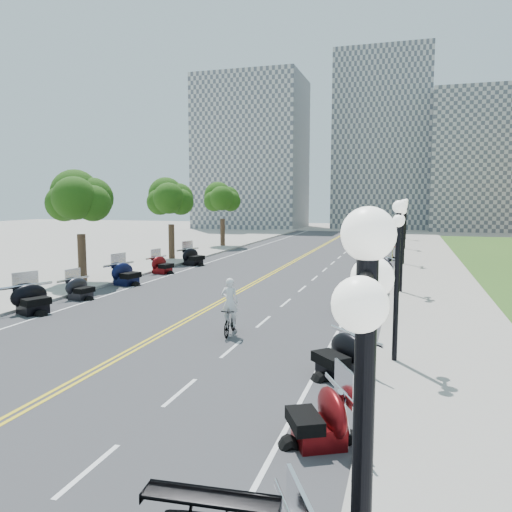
% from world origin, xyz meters
% --- Properties ---
extents(ground, '(160.00, 160.00, 0.00)m').
position_xyz_m(ground, '(0.00, 0.00, 0.00)').
color(ground, gray).
extents(road, '(16.00, 90.00, 0.01)m').
position_xyz_m(road, '(0.00, 10.00, 0.00)').
color(road, '#333335').
rests_on(road, ground).
extents(centerline_yellow_a, '(0.12, 90.00, 0.00)m').
position_xyz_m(centerline_yellow_a, '(-0.12, 10.00, 0.01)').
color(centerline_yellow_a, yellow).
rests_on(centerline_yellow_a, road).
extents(centerline_yellow_b, '(0.12, 90.00, 0.00)m').
position_xyz_m(centerline_yellow_b, '(0.12, 10.00, 0.01)').
color(centerline_yellow_b, yellow).
rests_on(centerline_yellow_b, road).
extents(edge_line_north, '(0.12, 90.00, 0.00)m').
position_xyz_m(edge_line_north, '(6.40, 10.00, 0.01)').
color(edge_line_north, white).
rests_on(edge_line_north, road).
extents(edge_line_south, '(0.12, 90.00, 0.00)m').
position_xyz_m(edge_line_south, '(-6.40, 10.00, 0.01)').
color(edge_line_south, white).
rests_on(edge_line_south, road).
extents(lane_dash_2, '(0.12, 2.00, 0.00)m').
position_xyz_m(lane_dash_2, '(3.20, -16.00, 0.01)').
color(lane_dash_2, white).
rests_on(lane_dash_2, road).
extents(lane_dash_3, '(0.12, 2.00, 0.00)m').
position_xyz_m(lane_dash_3, '(3.20, -12.00, 0.01)').
color(lane_dash_3, white).
rests_on(lane_dash_3, road).
extents(lane_dash_4, '(0.12, 2.00, 0.00)m').
position_xyz_m(lane_dash_4, '(3.20, -8.00, 0.01)').
color(lane_dash_4, white).
rests_on(lane_dash_4, road).
extents(lane_dash_5, '(0.12, 2.00, 0.00)m').
position_xyz_m(lane_dash_5, '(3.20, -4.00, 0.01)').
color(lane_dash_5, white).
rests_on(lane_dash_5, road).
extents(lane_dash_6, '(0.12, 2.00, 0.00)m').
position_xyz_m(lane_dash_6, '(3.20, 0.00, 0.01)').
color(lane_dash_6, white).
rests_on(lane_dash_6, road).
extents(lane_dash_7, '(0.12, 2.00, 0.00)m').
position_xyz_m(lane_dash_7, '(3.20, 4.00, 0.01)').
color(lane_dash_7, white).
rests_on(lane_dash_7, road).
extents(lane_dash_8, '(0.12, 2.00, 0.00)m').
position_xyz_m(lane_dash_8, '(3.20, 8.00, 0.01)').
color(lane_dash_8, white).
rests_on(lane_dash_8, road).
extents(lane_dash_9, '(0.12, 2.00, 0.00)m').
position_xyz_m(lane_dash_9, '(3.20, 12.00, 0.01)').
color(lane_dash_9, white).
rests_on(lane_dash_9, road).
extents(lane_dash_10, '(0.12, 2.00, 0.00)m').
position_xyz_m(lane_dash_10, '(3.20, 16.00, 0.01)').
color(lane_dash_10, white).
rests_on(lane_dash_10, road).
extents(lane_dash_11, '(0.12, 2.00, 0.00)m').
position_xyz_m(lane_dash_11, '(3.20, 20.00, 0.01)').
color(lane_dash_11, white).
rests_on(lane_dash_11, road).
extents(lane_dash_12, '(0.12, 2.00, 0.00)m').
position_xyz_m(lane_dash_12, '(3.20, 24.00, 0.01)').
color(lane_dash_12, white).
rests_on(lane_dash_12, road).
extents(lane_dash_13, '(0.12, 2.00, 0.00)m').
position_xyz_m(lane_dash_13, '(3.20, 28.00, 0.01)').
color(lane_dash_13, white).
rests_on(lane_dash_13, road).
extents(lane_dash_14, '(0.12, 2.00, 0.00)m').
position_xyz_m(lane_dash_14, '(3.20, 32.00, 0.01)').
color(lane_dash_14, white).
rests_on(lane_dash_14, road).
extents(lane_dash_15, '(0.12, 2.00, 0.00)m').
position_xyz_m(lane_dash_15, '(3.20, 36.00, 0.01)').
color(lane_dash_15, white).
rests_on(lane_dash_15, road).
extents(lane_dash_16, '(0.12, 2.00, 0.00)m').
position_xyz_m(lane_dash_16, '(3.20, 40.00, 0.01)').
color(lane_dash_16, white).
rests_on(lane_dash_16, road).
extents(lane_dash_17, '(0.12, 2.00, 0.00)m').
position_xyz_m(lane_dash_17, '(3.20, 44.00, 0.01)').
color(lane_dash_17, white).
rests_on(lane_dash_17, road).
extents(lane_dash_18, '(0.12, 2.00, 0.00)m').
position_xyz_m(lane_dash_18, '(3.20, 48.00, 0.01)').
color(lane_dash_18, white).
rests_on(lane_dash_18, road).
extents(lane_dash_19, '(0.12, 2.00, 0.00)m').
position_xyz_m(lane_dash_19, '(3.20, 52.00, 0.01)').
color(lane_dash_19, white).
rests_on(lane_dash_19, road).
extents(sidewalk_north, '(5.00, 90.00, 0.15)m').
position_xyz_m(sidewalk_north, '(10.50, 10.00, 0.07)').
color(sidewalk_north, '#9E9991').
rests_on(sidewalk_north, ground).
extents(sidewalk_south, '(5.00, 90.00, 0.15)m').
position_xyz_m(sidewalk_south, '(-10.50, 10.00, 0.07)').
color(sidewalk_south, '#9E9991').
rests_on(sidewalk_south, ground).
extents(distant_block_a, '(18.00, 14.00, 26.00)m').
position_xyz_m(distant_block_a, '(-18.00, 62.00, 13.00)').
color(distant_block_a, gray).
rests_on(distant_block_a, ground).
extents(distant_block_b, '(16.00, 12.00, 30.00)m').
position_xyz_m(distant_block_b, '(4.00, 68.00, 15.00)').
color(distant_block_b, gray).
rests_on(distant_block_b, ground).
extents(distant_block_c, '(20.00, 14.00, 22.00)m').
position_xyz_m(distant_block_c, '(22.00, 65.00, 11.00)').
color(distant_block_c, gray).
rests_on(distant_block_c, ground).
extents(street_lamp_1, '(0.50, 1.20, 4.90)m').
position_xyz_m(street_lamp_1, '(8.60, -8.00, 2.60)').
color(street_lamp_1, black).
rests_on(street_lamp_1, sidewalk_north).
extents(street_lamp_2, '(0.50, 1.20, 4.90)m').
position_xyz_m(street_lamp_2, '(8.60, 4.00, 2.60)').
color(street_lamp_2, black).
rests_on(street_lamp_2, sidewalk_north).
extents(street_lamp_3, '(0.50, 1.20, 4.90)m').
position_xyz_m(street_lamp_3, '(8.60, 16.00, 2.60)').
color(street_lamp_3, black).
rests_on(street_lamp_3, sidewalk_north).
extents(street_lamp_4, '(0.50, 1.20, 4.90)m').
position_xyz_m(street_lamp_4, '(8.60, 28.00, 2.60)').
color(street_lamp_4, black).
rests_on(street_lamp_4, sidewalk_north).
extents(street_lamp_5, '(0.50, 1.20, 4.90)m').
position_xyz_m(street_lamp_5, '(8.60, 40.00, 2.60)').
color(street_lamp_5, black).
rests_on(street_lamp_5, sidewalk_north).
extents(tree_2, '(4.80, 4.80, 9.20)m').
position_xyz_m(tree_2, '(-10.00, 2.00, 4.75)').
color(tree_2, '#235619').
rests_on(tree_2, sidewalk_south).
extents(tree_3, '(4.80, 4.80, 9.20)m').
position_xyz_m(tree_3, '(-10.00, 14.00, 4.75)').
color(tree_3, '#235619').
rests_on(tree_3, sidewalk_south).
extents(tree_4, '(4.80, 4.80, 9.20)m').
position_xyz_m(tree_4, '(-10.00, 26.00, 4.75)').
color(tree_4, '#235619').
rests_on(tree_4, sidewalk_south).
extents(motorcycle_n_2, '(2.59, 2.59, 1.34)m').
position_xyz_m(motorcycle_n_2, '(7.21, -13.69, 0.67)').
color(motorcycle_n_2, '#590A0C').
rests_on(motorcycle_n_2, road).
extents(motorcycle_n_3, '(2.89, 2.89, 1.43)m').
position_xyz_m(motorcycle_n_3, '(7.11, -9.55, 0.72)').
color(motorcycle_n_3, black).
rests_on(motorcycle_n_3, road).
extents(motorcycle_n_5, '(2.19, 2.19, 1.52)m').
position_xyz_m(motorcycle_n_5, '(6.77, -1.63, 0.76)').
color(motorcycle_n_5, black).
rests_on(motorcycle_n_5, road).
extents(motorcycle_n_6, '(2.04, 2.04, 1.37)m').
position_xyz_m(motorcycle_n_6, '(7.01, 3.37, 0.69)').
color(motorcycle_n_6, '#590A0C').
rests_on(motorcycle_n_6, road).
extents(motorcycle_n_7, '(2.08, 2.08, 1.34)m').
position_xyz_m(motorcycle_n_7, '(6.92, 7.87, 0.67)').
color(motorcycle_n_7, black).
rests_on(motorcycle_n_7, road).
extents(motorcycle_n_8, '(2.65, 2.65, 1.36)m').
position_xyz_m(motorcycle_n_8, '(7.16, 11.15, 0.68)').
color(motorcycle_n_8, black).
rests_on(motorcycle_n_8, road).
extents(motorcycle_n_9, '(2.56, 2.56, 1.41)m').
position_xyz_m(motorcycle_n_9, '(6.84, 15.68, 0.70)').
color(motorcycle_n_9, black).
rests_on(motorcycle_n_9, road).
extents(motorcycle_n_10, '(2.85, 2.85, 1.48)m').
position_xyz_m(motorcycle_n_10, '(7.04, 19.55, 0.74)').
color(motorcycle_n_10, '#590A0C').
rests_on(motorcycle_n_10, road).
extents(motorcycle_s_4, '(2.80, 2.80, 1.49)m').
position_xyz_m(motorcycle_s_4, '(-7.14, -5.55, 0.75)').
color(motorcycle_s_4, black).
rests_on(motorcycle_s_4, road).
extents(motorcycle_s_5, '(2.10, 2.10, 1.26)m').
position_xyz_m(motorcycle_s_5, '(-7.10, -2.18, 0.63)').
color(motorcycle_s_5, black).
rests_on(motorcycle_s_5, road).
extents(motorcycle_s_6, '(2.57, 2.57, 1.52)m').
position_xyz_m(motorcycle_s_6, '(-7.13, 2.25, 0.76)').
color(motorcycle_s_6, black).
rests_on(motorcycle_s_6, road).
extents(motorcycle_s_7, '(2.23, 2.23, 1.36)m').
position_xyz_m(motorcycle_s_7, '(-7.22, 7.01, 0.68)').
color(motorcycle_s_7, '#590A0C').
rests_on(motorcycle_s_7, road).
extents(motorcycle_s_8, '(2.70, 2.70, 1.51)m').
position_xyz_m(motorcycle_s_8, '(-6.91, 11.50, 0.75)').
color(motorcycle_s_8, black).
rests_on(motorcycle_s_8, road).
extents(bicycle, '(0.69, 1.80, 1.05)m').
position_xyz_m(bicycle, '(2.54, -6.28, 0.53)').
color(bicycle, '#A51414').
rests_on(bicycle, road).
extents(cyclist_rider, '(0.67, 0.44, 1.84)m').
position_xyz_m(cyclist_rider, '(2.54, -6.28, 1.97)').
color(cyclist_rider, white).
rests_on(cyclist_rider, bicycle).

